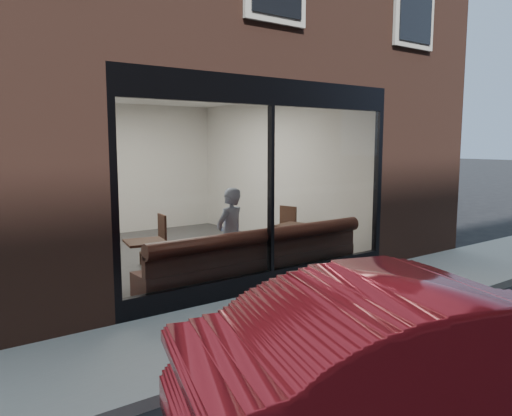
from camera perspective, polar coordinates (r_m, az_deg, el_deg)
ground at (r=6.43m, az=13.39°, el=-13.27°), size 120.00×120.00×0.00m
sidewalk_near at (r=7.07m, az=7.06°, el=-11.13°), size 40.00×2.00×0.01m
kerb_near at (r=6.38m, az=13.76°, el=-12.88°), size 40.00×0.10×0.12m
host_building_pier_right at (r=14.52m, az=-1.29°, el=4.92°), size 2.50×12.00×3.20m
host_building_backfill at (r=15.55m, az=-19.31°, el=4.67°), size 5.00×6.00×3.20m
cafe_floor at (r=10.22m, az=-8.69°, el=-5.22°), size 6.00×6.00×0.00m
cafe_ceiling at (r=10.02m, az=-9.06°, el=12.76°), size 6.00×6.00×0.00m
cafe_wall_back at (r=12.71m, az=-15.21°, el=4.29°), size 5.00×0.00×5.00m
cafe_wall_left at (r=9.11m, az=-22.87°, el=2.77°), size 0.00×6.00×6.00m
cafe_wall_right at (r=11.37m, az=2.32°, el=4.19°), size 0.00×6.00×6.00m
storefront_kick at (r=7.78m, az=1.67°, el=-8.21°), size 5.00×0.10×0.30m
storefront_header at (r=7.53m, az=1.76°, el=13.15°), size 5.00×0.10×0.40m
storefront_mullion at (r=7.53m, az=1.72°, el=2.10°), size 0.06×0.10×2.50m
storefront_glass at (r=7.50m, az=1.86°, el=2.08°), size 4.80×0.00×4.80m
banquette at (r=8.07m, az=-0.10°, el=-7.09°), size 4.00×0.55×0.45m
person at (r=8.00m, az=-2.97°, el=-3.20°), size 0.65×0.52×1.55m
cafe_table_left at (r=7.86m, az=-12.54°, el=-3.82°), size 0.68×0.68×0.04m
cafe_table_right at (r=9.20m, az=4.47°, el=-2.02°), size 0.71×0.71×0.04m
cafe_chair_left at (r=9.35m, az=-11.71°, el=-5.11°), size 0.43×0.43×0.04m
cafe_chair_right at (r=10.30m, az=3.04°, el=-3.80°), size 0.50×0.50×0.04m
wall_poster at (r=8.37m, az=-21.26°, el=1.52°), size 0.02×0.67×0.90m
parked_car at (r=4.08m, az=20.84°, el=-16.12°), size 4.23×2.51×1.32m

